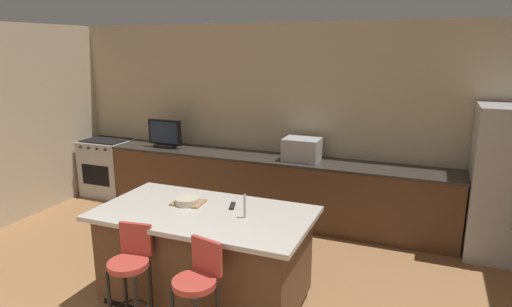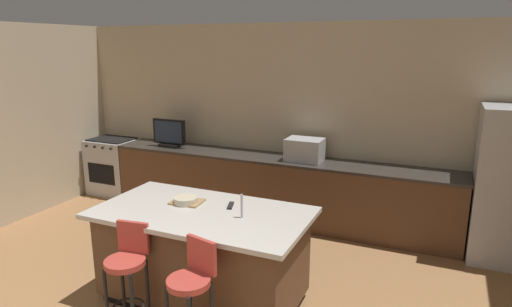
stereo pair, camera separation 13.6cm
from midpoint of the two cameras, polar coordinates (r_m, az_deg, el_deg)
The scene contains 13 objects.
wall_back at distance 6.27m, azimuth 3.38°, elevation 4.24°, with size 7.28×0.12×2.73m, color beige.
counter_back at distance 6.17m, azimuth 1.33°, elevation -4.58°, with size 4.96×0.62×0.91m.
kitchen_island at distance 4.29m, azimuth -7.61°, elevation -13.11°, with size 2.01×1.09×0.92m.
range_oven at distance 7.62m, azimuth -19.28°, elevation -1.71°, with size 0.75×0.63×0.93m.
microwave at distance 5.87m, azimuth 5.36°, elevation 0.54°, with size 0.48×0.36×0.30m, color #B7BABF.
tv_monitor at distance 6.72m, azimuth -12.41°, elevation 2.41°, with size 0.55×0.16×0.43m.
sink_faucet_back at distance 6.04m, azimuth 3.38°, elevation 0.67°, with size 0.02×0.02×0.24m, color #B2B2B7.
sink_faucet_island at distance 3.89m, azimuth -2.50°, elevation -6.90°, with size 0.02×0.02×0.22m, color #B2B2B7.
bar_stool_left at distance 3.95m, azimuth -17.04°, elevation -14.53°, with size 0.34×0.36×0.96m.
bar_stool_right at distance 3.56m, azimuth -8.79°, elevation -17.33°, with size 0.35×0.37×0.96m.
fruit_bowl at distance 4.30m, azimuth -9.89°, elevation -6.15°, with size 0.23×0.23×0.07m, color beige.
tv_remote at distance 4.19m, azimuth -4.05°, elevation -6.84°, with size 0.04×0.17×0.02m, color black.
cutting_board at distance 4.32m, azimuth -9.75°, elevation -6.35°, with size 0.30×0.23×0.02m, color #A87F51.
Camera 1 is at (1.91, -0.91, 2.41)m, focal length 30.56 mm.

